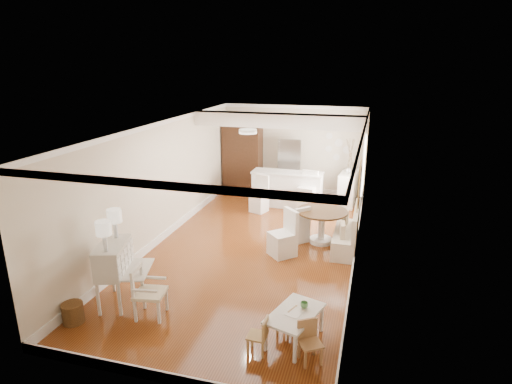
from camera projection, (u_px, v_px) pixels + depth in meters
The scene contains 20 objects.
room at pixel (260, 160), 9.52m from camera, with size 9.00×9.04×2.82m.
secretary_bureau at pixel (115, 274), 7.40m from camera, with size 0.89×0.90×1.13m, color beige.
gustavian_armchair at pixel (150, 292), 7.05m from camera, with size 0.51×0.51×0.89m, color silver.
wicker_basket at pixel (73, 313), 6.95m from camera, with size 0.34×0.34×0.34m, color #56381B.
kids_table at pixel (294, 327), 6.47m from camera, with size 0.59×0.98×0.49m, color silver.
kids_chair_a at pixel (257, 335), 6.20m from camera, with size 0.28×0.28×0.58m, color #AB864E.
kids_chair_b at pixel (286, 320), 6.62m from camera, with size 0.25×0.25×0.51m, color #9B7846.
kids_chair_c at pixel (310, 343), 5.99m from camera, with size 0.30×0.30×0.63m, color #B07F50.
banquette at pixel (346, 228), 9.62m from camera, with size 0.52×1.60×0.98m, color silver.
dining_table at pixel (321, 227), 9.96m from camera, with size 1.17×1.17×0.80m, color #432B15.
slip_chair_near at pixel (282, 233), 9.28m from camera, with size 0.49×0.51×1.03m, color white.
slip_chair_far at pixel (298, 223), 10.06m from camera, with size 0.42×0.44×0.88m, color silver.
breakfast_counter at pixel (287, 189), 12.49m from camera, with size 2.05×0.65×1.03m, color white.
bar_stool_left at pixel (259, 194), 12.01m from camera, with size 0.42×0.42×1.04m, color white.
bar_stool_right at pixel (307, 192), 12.00m from camera, with size 0.46×0.46×1.16m, color white.
pantry_cabinet at pixel (243, 157), 13.74m from camera, with size 1.20×0.60×2.30m, color #381E11.
fridge at pixel (301, 168), 13.29m from camera, with size 0.75×0.65×1.80m, color silver.
sideboard at pixel (348, 189), 12.62m from camera, with size 0.46×1.03×0.99m, color silver.
pencil_cup at pixel (304, 305), 6.51m from camera, with size 0.12×0.12×0.09m, color #5FA360.
branch_vase at pixel (349, 170), 12.44m from camera, with size 0.16×0.16×0.16m, color white.
Camera 1 is at (2.47, -8.67, 4.09)m, focal length 30.00 mm.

